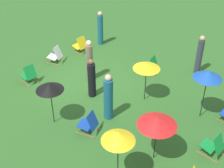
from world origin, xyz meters
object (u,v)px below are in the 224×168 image
umbrella_1 (118,137)px  person_3 (89,61)px  umbrella_3 (208,75)px  umbrella_4 (50,87)px  umbrella_2 (147,66)px  person_1 (199,55)px  deckchair_4 (29,75)px  deckchair_7 (89,124)px  person_0 (92,79)px  umbrella_0 (157,121)px  deckchair_0 (80,45)px  person_4 (108,98)px  deckchair_3 (151,66)px  person_2 (100,29)px  deckchair_8 (56,55)px

umbrella_1 → person_3: umbrella_1 is taller
umbrella_3 → umbrella_4: (3.22, -4.29, -0.27)m
umbrella_2 → person_1: (-3.10, 1.01, -0.64)m
deckchair_4 → deckchair_7: (1.12, 4.03, 0.00)m
person_0 → person_3: 1.23m
umbrella_0 → person_0: size_ratio=1.00×
person_1 → person_3: 4.82m
deckchair_0 → person_4: person_4 is taller
deckchair_0 → deckchair_3: 3.89m
umbrella_1 → deckchair_4: bearing=-111.2°
deckchair_0 → umbrella_2: umbrella_2 is taller
person_2 → umbrella_2: bearing=-54.8°
umbrella_4 → person_3: 3.15m
umbrella_1 → person_2: (-7.00, -5.52, -0.87)m
deckchair_8 → umbrella_3: 7.28m
person_4 → deckchair_7: bearing=8.5°
umbrella_2 → person_0: person_0 is taller
person_1 → deckchair_3: bearing=41.0°
deckchair_3 → person_2: bearing=-110.2°
deckchair_3 → person_4: size_ratio=0.45×
deckchair_0 → deckchair_4: size_ratio=0.99×
umbrella_0 → person_0: 4.04m
umbrella_2 → umbrella_3: size_ratio=0.83×
umbrella_1 → umbrella_0: bearing=160.4°
deckchair_0 → person_2: bearing=174.5°
umbrella_0 → umbrella_1: bearing=-19.6°
deckchair_3 → person_3: 2.78m
person_3 → umbrella_0: bearing=-32.3°
umbrella_0 → person_0: bearing=-114.5°
person_2 → person_3: size_ratio=0.96×
deckchair_3 → umbrella_2: size_ratio=0.51×
deckchair_4 → deckchair_7: 4.18m
deckchair_4 → umbrella_3: umbrella_3 is taller
deckchair_4 → person_1: (-4.72, 5.73, 0.51)m
umbrella_0 → umbrella_2: bearing=-146.3°
person_3 → deckchair_0: bearing=135.5°
umbrella_0 → person_4: (-0.87, -2.30, -0.63)m
person_1 → umbrella_0: bearing=103.0°
person_1 → person_2: 5.29m
deckchair_3 → umbrella_2: bearing=18.9°
deckchair_4 → umbrella_0: (0.96, 6.44, 1.13)m
deckchair_7 → person_0: bearing=-156.7°
deckchair_4 → deckchair_7: size_ratio=1.01×
person_1 → person_4: (4.81, -1.58, -0.01)m
deckchair_8 → umbrella_1: (4.22, 6.15, 1.35)m
umbrella_2 → person_1: size_ratio=0.90×
umbrella_2 → deckchair_4: bearing=-71.0°
deckchair_0 → person_2: (-1.31, 0.32, 0.49)m
deckchair_7 → umbrella_2: umbrella_2 is taller
person_4 → person_1: bearing=176.6°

